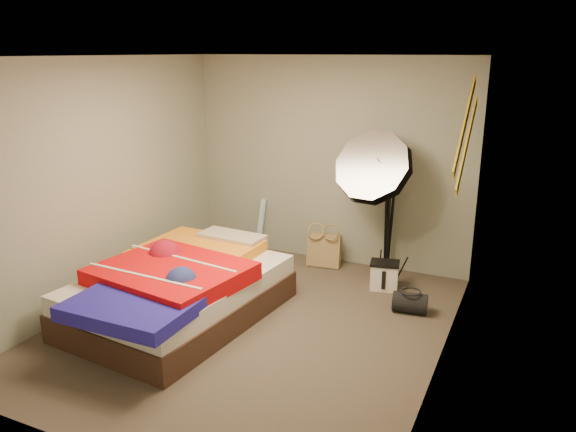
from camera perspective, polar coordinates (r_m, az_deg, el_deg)
The scene contains 15 objects.
floor at distance 5.53m, azimuth -3.61°, elevation -10.99°, with size 4.00×4.00×0.00m, color #4D4138.
ceiling at distance 4.91m, azimuth -4.15°, elevation 15.89°, with size 4.00×4.00×0.00m, color silver.
wall_back at distance 6.85m, azimuth 4.16°, elevation 5.52°, with size 3.50×3.50×0.00m, color gray.
wall_front at distance 3.54m, azimuth -19.55°, elevation -5.99°, with size 3.50×3.50×0.00m, color gray.
wall_left at distance 6.09m, azimuth -18.52°, elevation 3.32°, with size 4.00×4.00×0.00m, color gray.
wall_right at distance 4.54m, azimuth 15.96°, elevation -0.79°, with size 4.00×4.00×0.00m, color gray.
tote_bag at distance 6.88m, azimuth 3.69°, elevation -3.48°, with size 0.41×0.12×0.41m, color tan.
wrapping_roll at distance 7.34m, azimuth -2.82°, elevation -0.95°, with size 0.08×0.08×0.70m, color #68AFDB.
camera_case at distance 6.33m, azimuth 9.75°, elevation -6.08°, with size 0.29×0.21×0.29m, color white.
duffel_bag at distance 5.85m, azimuth 12.29°, elevation -8.60°, with size 0.21×0.21×0.34m, color black.
wall_stripe_upper at distance 4.98m, azimuth 17.51°, elevation 8.85°, with size 0.02×1.10×0.10m, color gold.
wall_stripe_lower at distance 5.25m, azimuth 17.70°, elevation 6.98°, with size 0.02×1.10×0.10m, color gold.
bed at distance 5.64m, azimuth -10.98°, elevation -7.24°, with size 1.66×2.32×0.61m.
photo_umbrella at distance 6.17m, azimuth 8.82°, elevation 4.71°, with size 1.12×0.87×1.82m.
camera_tripod at distance 6.61m, azimuth 10.20°, elevation 0.59°, with size 0.08×0.08×1.34m.
Camera 1 is at (2.36, -4.30, 2.55)m, focal length 35.00 mm.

